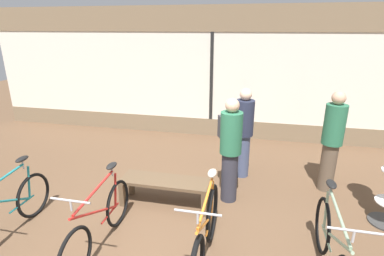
{
  "coord_description": "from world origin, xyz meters",
  "views": [
    {
      "loc": [
        1.12,
        -3.14,
        2.73
      ],
      "look_at": [
        0.0,
        1.94,
        0.95
      ],
      "focal_mm": 28.0,
      "sensor_mm": 36.0,
      "label": 1
    }
  ],
  "objects_px": {
    "customer_by_window": "(332,138)",
    "customer_mid_floor": "(230,147)",
    "display_bench": "(165,184)",
    "customer_near_rack": "(244,132)",
    "bicycle_far_right": "(332,250)",
    "bicycle_left": "(100,222)",
    "bicycle_right": "(205,236)",
    "bicycle_far_left": "(7,212)"
  },
  "relations": [
    {
      "from": "bicycle_far_right",
      "to": "customer_near_rack",
      "type": "bearing_deg",
      "value": 115.55
    },
    {
      "from": "bicycle_left",
      "to": "bicycle_far_right",
      "type": "xyz_separation_m",
      "value": [
        2.75,
        0.07,
        0.02
      ]
    },
    {
      "from": "bicycle_far_left",
      "to": "bicycle_left",
      "type": "height_order",
      "value": "bicycle_far_left"
    },
    {
      "from": "customer_near_rack",
      "to": "bicycle_far_right",
      "type": "bearing_deg",
      "value": -64.45
    },
    {
      "from": "bicycle_left",
      "to": "customer_mid_floor",
      "type": "distance_m",
      "value": 2.18
    },
    {
      "from": "display_bench",
      "to": "customer_mid_floor",
      "type": "height_order",
      "value": "customer_mid_floor"
    },
    {
      "from": "customer_mid_floor",
      "to": "bicycle_right",
      "type": "bearing_deg",
      "value": -94.53
    },
    {
      "from": "bicycle_far_left",
      "to": "display_bench",
      "type": "distance_m",
      "value": 2.19
    },
    {
      "from": "bicycle_right",
      "to": "display_bench",
      "type": "bearing_deg",
      "value": 126.77
    },
    {
      "from": "customer_by_window",
      "to": "display_bench",
      "type": "bearing_deg",
      "value": -157.38
    },
    {
      "from": "bicycle_right",
      "to": "customer_by_window",
      "type": "xyz_separation_m",
      "value": [
        1.76,
        2.22,
        0.54
      ]
    },
    {
      "from": "customer_near_rack",
      "to": "customer_mid_floor",
      "type": "height_order",
      "value": "customer_mid_floor"
    },
    {
      "from": "bicycle_far_right",
      "to": "customer_mid_floor",
      "type": "distance_m",
      "value": 1.99
    },
    {
      "from": "bicycle_right",
      "to": "customer_mid_floor",
      "type": "xyz_separation_m",
      "value": [
        0.12,
        1.51,
        0.52
      ]
    },
    {
      "from": "customer_mid_floor",
      "to": "customer_by_window",
      "type": "bearing_deg",
      "value": 23.27
    },
    {
      "from": "bicycle_right",
      "to": "display_bench",
      "type": "distance_m",
      "value": 1.42
    },
    {
      "from": "bicycle_far_left",
      "to": "bicycle_far_right",
      "type": "height_order",
      "value": "bicycle_far_right"
    },
    {
      "from": "bicycle_far_left",
      "to": "bicycle_left",
      "type": "distance_m",
      "value": 1.33
    },
    {
      "from": "bicycle_far_left",
      "to": "customer_by_window",
      "type": "relative_size",
      "value": 0.97
    },
    {
      "from": "bicycle_far_left",
      "to": "bicycle_far_right",
      "type": "xyz_separation_m",
      "value": [
        4.08,
        0.13,
        0.02
      ]
    },
    {
      "from": "customer_mid_floor",
      "to": "display_bench",
      "type": "bearing_deg",
      "value": -158.49
    },
    {
      "from": "bicycle_far_left",
      "to": "display_bench",
      "type": "xyz_separation_m",
      "value": [
        1.84,
        1.19,
        -0.02
      ]
    },
    {
      "from": "bicycle_far_left",
      "to": "display_bench",
      "type": "bearing_deg",
      "value": 32.89
    },
    {
      "from": "bicycle_far_right",
      "to": "display_bench",
      "type": "bearing_deg",
      "value": 154.8
    },
    {
      "from": "bicycle_left",
      "to": "bicycle_right",
      "type": "xyz_separation_m",
      "value": [
        1.36,
        -0.0,
        0.03
      ]
    },
    {
      "from": "bicycle_left",
      "to": "customer_mid_floor",
      "type": "relative_size",
      "value": 1.01
    },
    {
      "from": "bicycle_right",
      "to": "bicycle_left",
      "type": "bearing_deg",
      "value": 179.79
    },
    {
      "from": "bicycle_far_right",
      "to": "customer_mid_floor",
      "type": "xyz_separation_m",
      "value": [
        -1.28,
        1.44,
        0.53
      ]
    },
    {
      "from": "bicycle_left",
      "to": "customer_by_window",
      "type": "xyz_separation_m",
      "value": [
        3.12,
        2.21,
        0.57
      ]
    },
    {
      "from": "bicycle_far_right",
      "to": "display_bench",
      "type": "relative_size",
      "value": 1.26
    },
    {
      "from": "customer_by_window",
      "to": "customer_mid_floor",
      "type": "distance_m",
      "value": 1.78
    },
    {
      "from": "bicycle_far_right",
      "to": "customer_near_rack",
      "type": "relative_size",
      "value": 1.04
    },
    {
      "from": "bicycle_left",
      "to": "customer_by_window",
      "type": "distance_m",
      "value": 3.86
    },
    {
      "from": "bicycle_far_left",
      "to": "bicycle_left",
      "type": "bearing_deg",
      "value": 2.62
    },
    {
      "from": "bicycle_right",
      "to": "customer_mid_floor",
      "type": "height_order",
      "value": "customer_mid_floor"
    },
    {
      "from": "bicycle_far_right",
      "to": "bicycle_left",
      "type": "bearing_deg",
      "value": -178.48
    },
    {
      "from": "display_bench",
      "to": "customer_near_rack",
      "type": "xyz_separation_m",
      "value": [
        1.13,
        1.27,
        0.53
      ]
    },
    {
      "from": "bicycle_far_right",
      "to": "customer_mid_floor",
      "type": "bearing_deg",
      "value": 131.61
    },
    {
      "from": "customer_by_window",
      "to": "customer_mid_floor",
      "type": "xyz_separation_m",
      "value": [
        -1.64,
        -0.7,
        -0.02
      ]
    },
    {
      "from": "bicycle_right",
      "to": "customer_by_window",
      "type": "bearing_deg",
      "value": 51.61
    },
    {
      "from": "customer_by_window",
      "to": "customer_mid_floor",
      "type": "bearing_deg",
      "value": -156.73
    },
    {
      "from": "customer_by_window",
      "to": "customer_mid_floor",
      "type": "relative_size",
      "value": 1.02
    }
  ]
}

